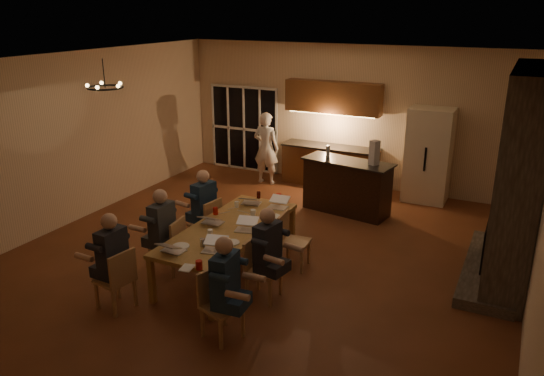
{
  "coord_description": "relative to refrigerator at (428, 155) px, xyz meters",
  "views": [
    {
      "loc": [
        3.68,
        -6.97,
        3.98
      ],
      "look_at": [
        0.12,
        0.3,
        1.19
      ],
      "focal_mm": 35.0,
      "sensor_mm": 36.0,
      "label": 1
    }
  ],
  "objects": [
    {
      "name": "kitchenette",
      "position": [
        -2.2,
        0.05,
        0.2
      ],
      "size": [
        2.24,
        0.68,
        2.4
      ],
      "primitive_type": null,
      "color": "brown",
      "rests_on": "ground"
    },
    {
      "name": "mug_front",
      "position": [
        -2.21,
        -5.06,
        -0.2
      ],
      "size": [
        0.08,
        0.08,
        0.1
      ],
      "primitive_type": "cylinder",
      "color": "white",
      "rests_on": "dining_table"
    },
    {
      "name": "can_cola",
      "position": [
        -2.32,
        -3.3,
        -0.19
      ],
      "size": [
        0.07,
        0.07,
        0.12
      ],
      "primitive_type": "cylinder",
      "color": "#3F0F0C",
      "rests_on": "dining_table"
    },
    {
      "name": "bar_blender",
      "position": [
        -0.77,
        -1.45,
        0.32
      ],
      "size": [
        0.21,
        0.21,
        0.48
      ],
      "primitive_type": "cube",
      "rotation": [
        0.0,
        0.0,
        -0.51
      ],
      "color": "silver",
      "rests_on": "bar_island"
    },
    {
      "name": "bar_island",
      "position": [
        -1.3,
        -1.41,
        -0.46
      ],
      "size": [
        1.88,
        0.96,
        1.08
      ],
      "primitive_type": "cube",
      "rotation": [
        0.0,
        0.0,
        -0.16
      ],
      "color": "black",
      "rests_on": "ground"
    },
    {
      "name": "laptop_a",
      "position": [
        -2.38,
        -5.73,
        -0.14
      ],
      "size": [
        0.33,
        0.3,
        0.23
      ],
      "primitive_type": null,
      "rotation": [
        0.0,
        0.0,
        3.09
      ],
      "color": "silver",
      "rests_on": "dining_table"
    },
    {
      "name": "chair_left_mid",
      "position": [
        -2.99,
        -5.09,
        -0.55
      ],
      "size": [
        0.49,
        0.49,
        0.89
      ],
      "primitive_type": null,
      "rotation": [
        0.0,
        0.0,
        -1.45
      ],
      "color": "tan",
      "rests_on": "ground"
    },
    {
      "name": "back_wall",
      "position": [
        -1.9,
        0.37,
        0.6
      ],
      "size": [
        8.0,
        0.04,
        3.2
      ],
      "primitive_type": "cube",
      "color": "beige",
      "rests_on": "ground"
    },
    {
      "name": "person_right_mid",
      "position": [
        -1.22,
        -5.13,
        -0.31
      ],
      "size": [
        0.69,
        0.69,
        1.38
      ],
      "primitive_type": null,
      "rotation": [
        0.0,
        0.0,
        1.4
      ],
      "color": "#272932",
      "rests_on": "ground"
    },
    {
      "name": "chair_left_far",
      "position": [
        -2.96,
        -4.08,
        -0.55
      ],
      "size": [
        0.5,
        0.5,
        0.89
      ],
      "primitive_type": null,
      "rotation": [
        0.0,
        0.0,
        -1.72
      ],
      "color": "tan",
      "rests_on": "ground"
    },
    {
      "name": "redcup_far",
      "position": [
        -1.95,
        -3.24,
        -0.19
      ],
      "size": [
        0.09,
        0.09,
        0.12
      ],
      "primitive_type": "cylinder",
      "color": "#AD130B",
      "rests_on": "dining_table"
    },
    {
      "name": "plate_left",
      "position": [
        -2.38,
        -5.57,
        -0.24
      ],
      "size": [
        0.25,
        0.25,
        0.02
      ],
      "primitive_type": "cylinder",
      "color": "white",
      "rests_on": "dining_table"
    },
    {
      "name": "plate_near",
      "position": [
        -1.79,
        -5.14,
        -0.24
      ],
      "size": [
        0.23,
        0.23,
        0.02
      ],
      "primitive_type": "cylinder",
      "color": "white",
      "rests_on": "dining_table"
    },
    {
      "name": "notepad",
      "position": [
        -1.93,
        -6.07,
        -0.24
      ],
      "size": [
        0.19,
        0.24,
        0.01
      ],
      "primitive_type": "cube",
      "rotation": [
        0.0,
        0.0,
        0.2
      ],
      "color": "white",
      "rests_on": "dining_table"
    },
    {
      "name": "bar_bottle",
      "position": [
        -1.76,
        -1.32,
        0.2
      ],
      "size": [
        0.08,
        0.08,
        0.24
      ],
      "primitive_type": "cylinder",
      "color": "#99999E",
      "rests_on": "bar_island"
    },
    {
      "name": "laptop_f",
      "position": [
        -1.81,
        -3.59,
        -0.14
      ],
      "size": [
        0.34,
        0.3,
        0.23
      ],
      "primitive_type": null,
      "rotation": [
        0.0,
        0.0,
        0.08
      ],
      "color": "silver",
      "rests_on": "dining_table"
    },
    {
      "name": "redcup_mid",
      "position": [
        -2.59,
        -4.3,
        -0.19
      ],
      "size": [
        0.08,
        0.08,
        0.12
      ],
      "primitive_type": "cylinder",
      "color": "#AD130B",
      "rests_on": "dining_table"
    },
    {
      "name": "refrigerator",
      "position": [
        0.0,
        0.0,
        0.0
      ],
      "size": [
        0.9,
        0.68,
        2.0
      ],
      "primitive_type": "cube",
      "color": "beige",
      "rests_on": "ground"
    },
    {
      "name": "fireplace",
      "position": [
        1.8,
        -2.95,
        0.6
      ],
      "size": [
        0.58,
        2.5,
        3.2
      ],
      "primitive_type": "cube",
      "color": "#60574B",
      "rests_on": "ground"
    },
    {
      "name": "chandelier",
      "position": [
        -4.34,
        -4.67,
        1.75
      ],
      "size": [
        0.57,
        0.57,
        0.03
      ],
      "primitive_type": "torus",
      "color": "black",
      "rests_on": "ceiling"
    },
    {
      "name": "person_left_mid",
      "position": [
        -3.02,
        -5.14,
        -0.31
      ],
      "size": [
        0.62,
        0.62,
        1.38
      ],
      "primitive_type": null,
      "rotation": [
        0.0,
        0.0,
        -1.6
      ],
      "color": "#3D4348",
      "rests_on": "ground"
    },
    {
      "name": "laptop_c",
      "position": [
        -2.44,
        -4.63,
        -0.14
      ],
      "size": [
        0.33,
        0.3,
        0.23
      ],
      "primitive_type": null,
      "rotation": [
        0.0,
        0.0,
        3.19
      ],
      "color": "silver",
      "rests_on": "dining_table"
    },
    {
      "name": "chair_right_far",
      "position": [
        -1.27,
        -4.08,
        -0.55
      ],
      "size": [
        0.47,
        0.47,
        0.89
      ],
      "primitive_type": null,
      "rotation": [
        0.0,
        0.0,
        1.65
      ],
      "color": "tan",
      "rests_on": "ground"
    },
    {
      "name": "chair_right_mid",
      "position": [
        -1.27,
        -5.15,
        -0.55
      ],
      "size": [
        0.45,
        0.45,
        0.89
      ],
      "primitive_type": null,
      "rotation": [
        0.0,
        0.0,
        1.59
      ],
      "color": "tan",
      "rests_on": "ground"
    },
    {
      "name": "mug_mid",
      "position": [
        -2.02,
        -4.07,
        -0.2
      ],
      "size": [
        0.09,
        0.09,
        0.1
      ],
      "primitive_type": "cylinder",
      "color": "white",
      "rests_on": "dining_table"
    },
    {
      "name": "laptop_e",
      "position": [
        -2.3,
        -3.6,
        -0.14
      ],
      "size": [
        0.37,
        0.34,
        0.23
      ],
      "primitive_type": null,
      "rotation": [
        0.0,
        0.0,
        3.33
      ],
      "color": "silver",
      "rests_on": "dining_table"
    },
    {
      "name": "chair_left_near",
      "position": [
        -2.99,
        -6.28,
        -0.55
      ],
      "size": [
        0.5,
        0.5,
        0.89
      ],
      "primitive_type": null,
      "rotation": [
        0.0,
        0.0,
        -1.73
      ],
      "color": "tan",
      "rests_on": "ground"
    },
    {
      "name": "left_wall",
      "position": [
        -5.92,
        -4.15,
        0.6
      ],
      "size": [
        0.04,
        9.0,
        3.2
      ],
      "primitive_type": "cube",
      "color": "beige",
      "rests_on": "ground"
    },
    {
      "name": "laptop_b",
      "position": [
        -1.88,
        -5.49,
        -0.14
      ],
      "size": [
        0.38,
        0.35,
        0.23
      ],
      "primitive_type": null,
      "rotation": [
        0.0,
        0.0,
        0.25
      ],
      "color": "silver",
      "rests_on": "dining_table"
    },
    {
      "name": "person_right_near",
      "position": [
        -1.26,
        -6.21,
        -0.31
      ],
      "size": [
        0.64,
        0.64,
        1.38
      ],
      "primitive_type": null,
      "rotation": [
        0.0,
        0.0,
        1.65
      ],
      "color": "#1F364E",
      "rests_on": "ground"
    },
    {
      "name": "right_wall",
      "position": [
        2.12,
        -4.15,
        0.6
      ],
      "size": [
        0.04,
        9.0,
        3.2
      ],
      "primitive_type": "cube",
      "color": "beige",
      "rests_on": "ground"
    },
    {
      "name": "mug_back",
      "position": [
        -2.44,
        -3.86,
        -0.2
      ],
      "size": [
        0.07,
        0.07,
        0.1
      ],
      "primitive_type": "cylinder",
      "color": "white",
      "rests_on": "dining_table"
    },
    {
      "name": "french_doors",
      "position": [
        -4.6,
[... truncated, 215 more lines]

